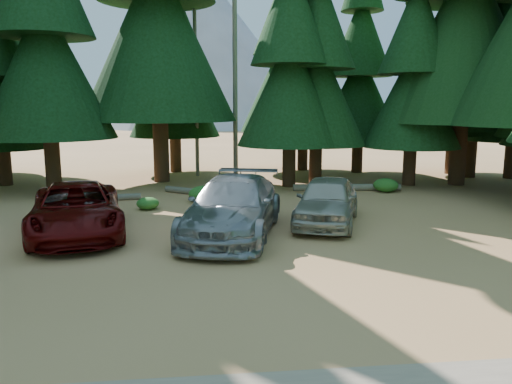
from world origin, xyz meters
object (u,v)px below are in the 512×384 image
silver_minivan_center (233,207)px  log_right (347,187)px  silver_minivan_right (327,200)px  log_left (95,198)px  red_pickup (76,210)px  log_mid (196,192)px

silver_minivan_center → log_right: bearing=67.1°
silver_minivan_center → silver_minivan_right: silver_minivan_center is taller
silver_minivan_center → log_right: (5.61, 7.29, -0.70)m
log_left → log_right: bearing=-0.2°
red_pickup → log_left: red_pickup is taller
red_pickup → log_right: (10.25, 6.77, -0.62)m
silver_minivan_center → log_right: silver_minivan_center is taller
silver_minivan_right → log_mid: 7.19m
red_pickup → log_mid: size_ratio=1.65×
log_right → red_pickup: bearing=-141.7°
red_pickup → silver_minivan_center: (4.64, -0.52, 0.09)m
silver_minivan_center → silver_minivan_right: 3.32m
silver_minivan_right → log_left: bearing=170.5°
silver_minivan_right → log_right: 6.68m
red_pickup → log_mid: red_pickup is taller
red_pickup → log_right: bearing=21.1°
red_pickup → log_right: red_pickup is taller
silver_minivan_center → log_left: 7.93m
red_pickup → silver_minivan_right: silver_minivan_right is taller
log_left → log_right: size_ratio=0.75×
log_mid → log_right: size_ratio=0.69×
silver_minivan_center → log_mid: size_ratio=1.75×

